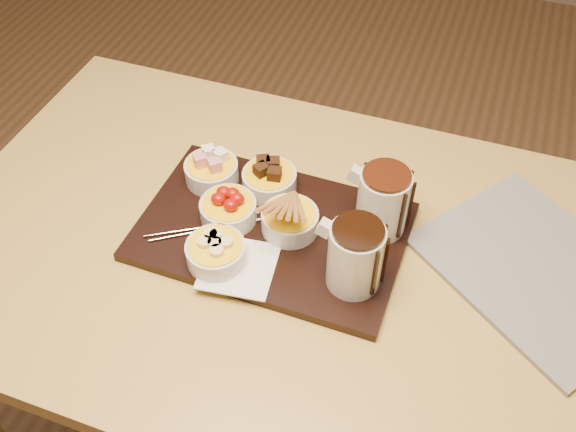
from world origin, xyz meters
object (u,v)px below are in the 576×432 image
(bowl_strawberries, at_px, (228,211))
(newspaper, at_px, (538,269))
(pitcher_dark_chocolate, at_px, (355,257))
(pitcher_milk_chocolate, at_px, (383,202))
(dining_table, at_px, (274,277))
(serving_board, at_px, (272,231))

(bowl_strawberries, relative_size, newspaper, 0.28)
(pitcher_dark_chocolate, distance_m, pitcher_milk_chocolate, 0.13)
(bowl_strawberries, distance_m, pitcher_milk_chocolate, 0.27)
(dining_table, distance_m, newspaper, 0.46)
(serving_board, xyz_separation_m, newspaper, (0.45, 0.07, -0.00))
(pitcher_milk_chocolate, bearing_deg, serving_board, -158.20)
(serving_board, xyz_separation_m, pitcher_milk_chocolate, (0.18, 0.07, 0.07))
(serving_board, distance_m, pitcher_dark_chocolate, 0.19)
(serving_board, xyz_separation_m, bowl_strawberries, (-0.08, -0.00, 0.03))
(pitcher_dark_chocolate, relative_size, pitcher_milk_chocolate, 1.00)
(serving_board, height_order, pitcher_dark_chocolate, pitcher_dark_chocolate)
(bowl_strawberries, bearing_deg, serving_board, 2.72)
(newspaper, bearing_deg, pitcher_dark_chocolate, -118.25)
(bowl_strawberries, height_order, newspaper, bowl_strawberries)
(newspaper, bearing_deg, serving_board, -134.42)
(serving_board, bearing_deg, bowl_strawberries, -176.42)
(dining_table, distance_m, pitcher_dark_chocolate, 0.24)
(pitcher_milk_chocolate, bearing_deg, bowl_strawberries, -163.61)
(dining_table, distance_m, bowl_strawberries, 0.16)
(dining_table, distance_m, pitcher_milk_chocolate, 0.26)
(dining_table, bearing_deg, pitcher_dark_chocolate, -16.01)
(dining_table, height_order, pitcher_milk_chocolate, pitcher_milk_chocolate)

